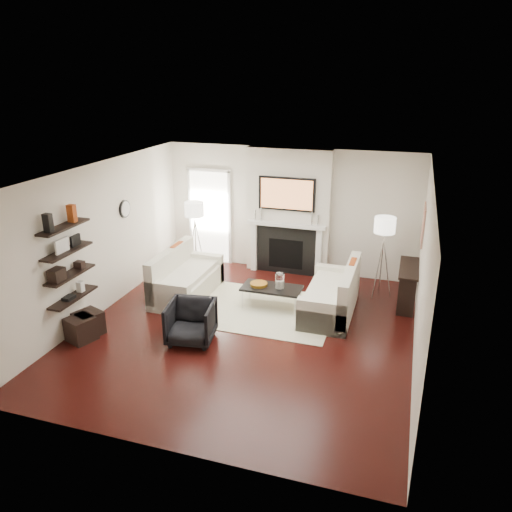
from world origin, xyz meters
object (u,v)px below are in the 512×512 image
(loveseat_left_base, at_px, (187,286))
(ottoman_near, at_px, (89,323))
(lamp_right_shade, at_px, (385,225))
(coffee_table, at_px, (272,288))
(lamp_left_shade, at_px, (194,209))
(armchair, at_px, (191,320))
(loveseat_right_base, at_px, (330,302))

(loveseat_left_base, relative_size, ottoman_near, 4.50)
(loveseat_left_base, height_order, lamp_right_shade, lamp_right_shade)
(coffee_table, relative_size, lamp_left_shade, 2.75)
(armchair, xyz_separation_m, lamp_right_shade, (2.78, 2.75, 1.08))
(loveseat_left_base, distance_m, armchair, 1.81)
(coffee_table, relative_size, ottoman_near, 2.75)
(ottoman_near, bearing_deg, loveseat_left_base, 64.38)
(lamp_left_shade, bearing_deg, loveseat_left_base, -75.12)
(loveseat_left_base, height_order, lamp_left_shade, lamp_left_shade)
(coffee_table, bearing_deg, ottoman_near, -144.54)
(lamp_left_shade, relative_size, lamp_right_shade, 1.00)
(coffee_table, height_order, lamp_right_shade, lamp_right_shade)
(lamp_right_shade, bearing_deg, coffee_table, -147.82)
(lamp_left_shade, bearing_deg, coffee_table, -29.56)
(loveseat_right_base, bearing_deg, lamp_right_shade, 52.52)
(armchair, distance_m, lamp_right_shade, 4.06)
(loveseat_right_base, relative_size, coffee_table, 1.64)
(armchair, xyz_separation_m, lamp_left_shade, (-1.12, 2.73, 1.08))
(lamp_right_shade, xyz_separation_m, ottoman_near, (-4.52, -3.06, -1.25))
(loveseat_right_base, height_order, ottoman_near, loveseat_right_base)
(loveseat_left_base, xyz_separation_m, ottoman_near, (-0.92, -1.92, -0.01))
(lamp_right_shade, bearing_deg, ottoman_near, -145.87)
(coffee_table, bearing_deg, lamp_left_shade, 150.44)
(loveseat_left_base, distance_m, coffee_table, 1.74)
(lamp_left_shade, bearing_deg, lamp_right_shade, 0.36)
(coffee_table, bearing_deg, lamp_right_shade, 32.18)
(coffee_table, bearing_deg, loveseat_left_base, 179.07)
(lamp_left_shade, xyz_separation_m, lamp_right_shade, (3.90, 0.02, 0.00))
(loveseat_left_base, xyz_separation_m, lamp_left_shade, (-0.30, 1.12, 1.24))
(coffee_table, bearing_deg, armchair, -120.03)
(coffee_table, xyz_separation_m, armchair, (-0.91, -1.58, -0.03))
(loveseat_right_base, distance_m, lamp_left_shade, 3.49)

